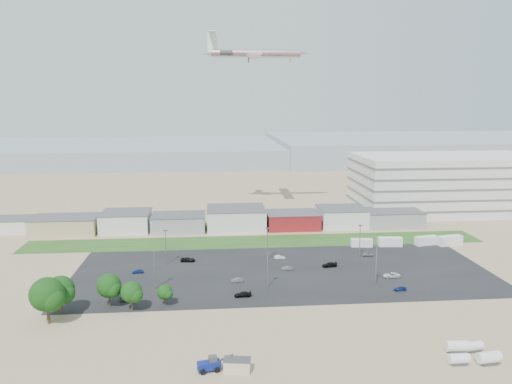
{
  "coord_description": "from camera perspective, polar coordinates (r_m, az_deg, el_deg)",
  "views": [
    {
      "loc": [
        -14.95,
        -117.09,
        48.79
      ],
      "look_at": [
        -2.55,
        22.0,
        23.27
      ],
      "focal_mm": 35.0,
      "sensor_mm": 36.0,
      "label": 1
    }
  ],
  "objects": [
    {
      "name": "box_trailer_a",
      "position": [
        173.99,
        11.97,
        -5.7
      ],
      "size": [
        7.43,
        3.09,
        2.71
      ],
      "primitive_type": null,
      "rotation": [
        0.0,
        0.0,
        -0.12
      ],
      "color": "silver",
      "rests_on": "ground"
    },
    {
      "name": "box_trailer_b",
      "position": [
        176.84,
        15.06,
        -5.51
      ],
      "size": [
        8.25,
        3.19,
        3.02
      ],
      "primitive_type": null,
      "rotation": [
        0.0,
        0.0,
        -0.08
      ],
      "color": "silver",
      "rests_on": "ground"
    },
    {
      "name": "parked_car_7",
      "position": [
        147.99,
        3.58,
        -8.69
      ],
      "size": [
        3.35,
        1.3,
        1.09
      ],
      "primitive_type": "imported",
      "rotation": [
        0.0,
        0.0,
        -1.62
      ],
      "color": "#595B5E",
      "rests_on": "ground"
    },
    {
      "name": "portable_shed",
      "position": [
        96.41,
        -2.16,
        -19.19
      ],
      "size": [
        5.3,
        3.32,
        2.5
      ],
      "primitive_type": null,
      "rotation": [
        0.0,
        0.0,
        -0.16
      ],
      "color": "#C5BB95",
      "rests_on": "ground"
    },
    {
      "name": "tree_near",
      "position": [
        124.88,
        -10.39,
        -11.35
      ],
      "size": [
        3.95,
        3.95,
        5.92
      ],
      "primitive_type": null,
      "color": "black",
      "rests_on": "ground"
    },
    {
      "name": "storage_tank_se",
      "position": [
        108.05,
        25.07,
        -16.75
      ],
      "size": [
        4.55,
        2.61,
        2.61
      ],
      "primitive_type": null,
      "rotation": [
        0.0,
        0.0,
        0.1
      ],
      "color": "silver",
      "rests_on": "ground"
    },
    {
      "name": "grass_strip",
      "position": [
        176.62,
        -0.04,
        -5.67
      ],
      "size": [
        160.0,
        16.0,
        0.02
      ],
      "primitive_type": "cube",
      "color": "#26481B",
      "rests_on": "ground"
    },
    {
      "name": "building_row",
      "position": [
        193.36,
        -5.57,
        -3.09
      ],
      "size": [
        170.0,
        20.0,
        8.0
      ],
      "primitive_type": null,
      "color": "silver",
      "rests_on": "ground"
    },
    {
      "name": "parked_car_10",
      "position": [
        129.94,
        -14.36,
        -11.74
      ],
      "size": [
        4.39,
        2.11,
        1.23
      ],
      "primitive_type": "imported",
      "rotation": [
        0.0,
        0.0,
        1.48
      ],
      "color": "#595B5E",
      "rests_on": "ground"
    },
    {
      "name": "parked_car_0",
      "position": [
        146.85,
        15.22,
        -9.16
      ],
      "size": [
        4.7,
        2.21,
        1.3
      ],
      "primitive_type": "imported",
      "rotation": [
        0.0,
        0.0,
        -1.58
      ],
      "color": "silver",
      "rests_on": "ground"
    },
    {
      "name": "telehandler",
      "position": [
        96.84,
        -5.4,
        -18.98
      ],
      "size": [
        7.08,
        3.55,
        2.82
      ],
      "primitive_type": null,
      "rotation": [
        0.0,
        0.0,
        0.2
      ],
      "color": "navy",
      "rests_on": "ground"
    },
    {
      "name": "parking_garage",
      "position": [
        239.4,
        20.98,
        0.95
      ],
      "size": [
        80.0,
        40.0,
        25.0
      ],
      "primitive_type": "cube",
      "color": "silver",
      "rests_on": "ground"
    },
    {
      "name": "hills_backdrop",
      "position": [
        437.82,
        2.15,
        4.54
      ],
      "size": [
        700.0,
        200.0,
        9.0
      ],
      "primitive_type": null,
      "color": "gray",
      "rests_on": "ground"
    },
    {
      "name": "storage_tank_ne",
      "position": [
        111.7,
        23.57,
        -15.83
      ],
      "size": [
        3.92,
        2.42,
        2.2
      ],
      "primitive_type": null,
      "rotation": [
        0.0,
        0.0,
        0.17
      ],
      "color": "silver",
      "rests_on": "ground"
    },
    {
      "name": "tree_left",
      "position": [
        125.85,
        -21.43,
        -10.66
      ],
      "size": [
        6.92,
        6.92,
        10.37
      ],
      "primitive_type": null,
      "color": "black",
      "rests_on": "ground"
    },
    {
      "name": "box_trailer_c",
      "position": [
        182.06,
        18.87,
        -5.27
      ],
      "size": [
        8.29,
        4.07,
        2.98
      ],
      "primitive_type": null,
      "rotation": [
        0.0,
        0.0,
        0.21
      ],
      "color": "silver",
      "rests_on": "ground"
    },
    {
      "name": "storage_tank_nw",
      "position": [
        110.03,
        21.99,
        -16.01
      ],
      "size": [
        4.46,
        2.44,
        2.6
      ],
      "primitive_type": null,
      "rotation": [
        0.0,
        0.0,
        -0.07
      ],
      "color": "silver",
      "rests_on": "ground"
    },
    {
      "name": "lightpole_back_l",
      "position": [
        153.55,
        -10.27,
        -6.25
      ],
      "size": [
        1.26,
        0.52,
        10.68
      ],
      "primitive_type": null,
      "color": "slate",
      "rests_on": "ground"
    },
    {
      "name": "lightpole_back_r",
      "position": [
        161.21,
        11.78,
        -5.53
      ],
      "size": [
        1.24,
        0.51,
        10.51
      ],
      "primitive_type": null,
      "color": "slate",
      "rests_on": "ground"
    },
    {
      "name": "parked_car_9",
      "position": [
        156.56,
        -7.81,
        -7.66
      ],
      "size": [
        4.66,
        2.38,
        1.26
      ],
      "primitive_type": "imported",
      "rotation": [
        0.0,
        0.0,
        1.51
      ],
      "color": "black",
      "rests_on": "ground"
    },
    {
      "name": "lightpole_front_r",
      "position": [
        138.22,
        13.55,
        -8.21
      ],
      "size": [
        1.29,
        0.54,
        10.93
      ],
      "primitive_type": null,
      "color": "slate",
      "rests_on": "ground"
    },
    {
      "name": "parked_car_5",
      "position": [
        149.12,
        -13.37,
        -8.81
      ],
      "size": [
        3.38,
        1.65,
        1.11
      ],
      "primitive_type": "imported",
      "rotation": [
        0.0,
        0.0,
        -1.46
      ],
      "color": "navy",
      "rests_on": "ground"
    },
    {
      "name": "airliner",
      "position": [
        215.1,
        -0.02,
        15.55
      ],
      "size": [
        45.81,
        31.75,
        13.34
      ],
      "primitive_type": null,
      "rotation": [
        0.0,
        0.0,
        -0.02
      ],
      "color": "silver"
    },
    {
      "name": "parked_car_2",
      "position": [
        137.79,
        16.15,
        -10.56
      ],
      "size": [
        3.36,
        1.59,
        1.11
      ],
      "primitive_type": "imported",
      "rotation": [
        0.0,
        0.0,
        -1.48
      ],
      "color": "navy",
      "rests_on": "ground"
    },
    {
      "name": "tree_far_left",
      "position": [
        121.39,
        -22.77,
        -11.1
      ],
      "size": [
        8.06,
        8.06,
        12.09
      ],
      "primitive_type": null,
      "color": "black",
      "rests_on": "ground"
    },
    {
      "name": "lightpole_front_m",
      "position": [
        133.38,
        1.35,
        -8.93
      ],
      "size": [
        1.11,
        0.46,
        9.47
      ],
      "primitive_type": null,
      "color": "slate",
      "rests_on": "ground"
    },
    {
      "name": "parked_car_12",
      "position": [
        152.01,
        8.4,
        -8.22
      ],
      "size": [
        4.73,
        2.44,
        1.31
      ],
      "primitive_type": "imported",
      "rotation": [
        0.0,
        0.0,
        -1.43
      ],
      "color": "black",
      "rests_on": "ground"
    },
    {
      "name": "parked_car_3",
      "position": [
        128.78,
        -1.53,
        -11.61
      ],
      "size": [
        4.37,
        1.99,
        1.24
      ],
      "primitive_type": "imported",
      "rotation": [
        0.0,
        0.0,
        -1.51
      ],
      "color": "black",
      "rests_on": "ground"
    },
    {
      "name": "lightpole_back_m",
      "position": [
        155.27,
        1.32,
        -5.97
      ],
      "size": [
        1.21,
        0.5,
        10.27
      ],
      "primitive_type": null,
      "color": "slate",
      "rests_on": "ground"
    },
    {
      "name": "parked_car_8",
      "position": [
        164.19,
        12.69,
        -6.97
      ],
      "size": [
        3.63,
        1.52,
        1.23
      ],
      "primitive_type": "imported",
      "rotation": [
        0.0,
        0.0,
        1.55
      ],
      "color": "#A5A5AA",
      "rests_on": "ground"
    },
    {
      "name": "parked_car_4",
      "position": [
        138.59,
        -2.16,
        -10.02
      ],
      "size": [
        3.35,
        1.34,
        1.08
      ],
      "primitive_type": "imported",
      "rotation": [
        0.0,
        0.0,
        -1.51
      ],
      "color": "#595B5E",
      "rests_on": "ground"
    },
    {
      "name": "tree_mid",
      "position": [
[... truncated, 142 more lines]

